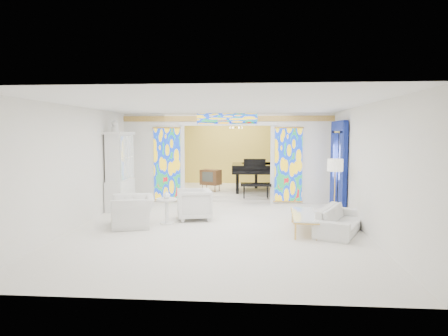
# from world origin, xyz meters

# --- Properties ---
(floor) EXTENTS (12.00, 12.00, 0.00)m
(floor) POSITION_xyz_m (0.00, 0.00, 0.00)
(floor) COLOR white
(floor) RESTS_ON ground
(ceiling) EXTENTS (7.00, 12.00, 0.02)m
(ceiling) POSITION_xyz_m (0.00, 0.00, 3.00)
(ceiling) COLOR white
(ceiling) RESTS_ON wall_back
(wall_back) EXTENTS (7.00, 0.02, 3.00)m
(wall_back) POSITION_xyz_m (0.00, 6.00, 1.50)
(wall_back) COLOR white
(wall_back) RESTS_ON floor
(wall_front) EXTENTS (7.00, 0.02, 3.00)m
(wall_front) POSITION_xyz_m (0.00, -6.00, 1.50)
(wall_front) COLOR white
(wall_front) RESTS_ON floor
(wall_left) EXTENTS (0.02, 12.00, 3.00)m
(wall_left) POSITION_xyz_m (-3.50, 0.00, 1.50)
(wall_left) COLOR white
(wall_left) RESTS_ON floor
(wall_right) EXTENTS (0.02, 12.00, 3.00)m
(wall_right) POSITION_xyz_m (3.50, 0.00, 1.50)
(wall_right) COLOR white
(wall_right) RESTS_ON floor
(partition_wall) EXTENTS (7.00, 0.22, 3.00)m
(partition_wall) POSITION_xyz_m (0.00, 2.00, 1.65)
(partition_wall) COLOR white
(partition_wall) RESTS_ON floor
(stained_glass_left) EXTENTS (0.90, 0.04, 2.40)m
(stained_glass_left) POSITION_xyz_m (-2.03, 1.89, 1.30)
(stained_glass_left) COLOR gold
(stained_glass_left) RESTS_ON partition_wall
(stained_glass_right) EXTENTS (0.90, 0.04, 2.40)m
(stained_glass_right) POSITION_xyz_m (2.03, 1.89, 1.30)
(stained_glass_right) COLOR gold
(stained_glass_right) RESTS_ON partition_wall
(stained_glass_transom) EXTENTS (2.00, 0.04, 0.34)m
(stained_glass_transom) POSITION_xyz_m (0.00, 1.89, 2.82)
(stained_glass_transom) COLOR gold
(stained_glass_transom) RESTS_ON partition_wall
(alcove_platform) EXTENTS (6.80, 3.80, 0.18)m
(alcove_platform) POSITION_xyz_m (0.00, 4.10, 0.09)
(alcove_platform) COLOR white
(alcove_platform) RESTS_ON floor
(gold_curtain_back) EXTENTS (6.70, 0.10, 2.90)m
(gold_curtain_back) POSITION_xyz_m (0.00, 5.88, 1.50)
(gold_curtain_back) COLOR gold
(gold_curtain_back) RESTS_ON wall_back
(chandelier) EXTENTS (0.48, 0.48, 0.30)m
(chandelier) POSITION_xyz_m (0.20, 4.00, 2.55)
(chandelier) COLOR gold
(chandelier) RESTS_ON ceiling
(blue_drapes) EXTENTS (0.14, 1.85, 2.65)m
(blue_drapes) POSITION_xyz_m (3.40, 0.70, 1.58)
(blue_drapes) COLOR navy
(blue_drapes) RESTS_ON wall_right
(china_cabinet) EXTENTS (0.56, 1.46, 2.72)m
(china_cabinet) POSITION_xyz_m (-3.22, 0.60, 1.17)
(china_cabinet) COLOR white
(china_cabinet) RESTS_ON floor
(armchair_left) EXTENTS (1.32, 1.42, 0.76)m
(armchair_left) POSITION_xyz_m (-2.13, -1.64, 0.38)
(armchair_left) COLOR white
(armchair_left) RESTS_ON floor
(armchair_right) EXTENTS (1.10, 1.08, 0.83)m
(armchair_right) POSITION_xyz_m (-0.72, -0.74, 0.42)
(armchair_right) COLOR silver
(armchair_right) RESTS_ON floor
(sofa) EXTENTS (1.57, 2.20, 0.60)m
(sofa) POSITION_xyz_m (2.95, -1.87, 0.30)
(sofa) COLOR white
(sofa) RESTS_ON floor
(side_table) EXTENTS (0.58, 0.58, 0.66)m
(side_table) POSITION_xyz_m (-1.34, -1.33, 0.43)
(side_table) COLOR white
(side_table) RESTS_ON floor
(vase) EXTENTS (0.20, 0.20, 0.20)m
(vase) POSITION_xyz_m (-1.34, -1.33, 0.77)
(vase) COLOR silver
(vase) RESTS_ON side_table
(coffee_table) EXTENTS (0.66, 1.86, 0.41)m
(coffee_table) POSITION_xyz_m (2.10, -1.79, 0.37)
(coffee_table) COLOR white
(coffee_table) RESTS_ON floor
(floor_lamp) EXTENTS (0.48, 0.48, 1.66)m
(floor_lamp) POSITION_xyz_m (3.04, -0.64, 1.42)
(floor_lamp) COLOR gold
(floor_lamp) RESTS_ON floor
(grand_piano) EXTENTS (2.01, 3.15, 1.24)m
(grand_piano) POSITION_xyz_m (1.04, 3.70, 1.02)
(grand_piano) COLOR black
(grand_piano) RESTS_ON alcove_platform
(tv_console) EXTENTS (0.82, 0.70, 0.81)m
(tv_console) POSITION_xyz_m (-0.71, 3.34, 0.70)
(tv_console) COLOR brown
(tv_console) RESTS_ON alcove_platform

